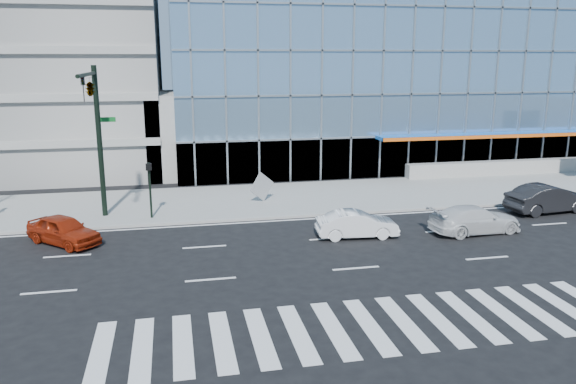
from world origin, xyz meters
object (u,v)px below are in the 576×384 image
(ped_signal_post, at_px, (150,182))
(white_sedan, at_px, (357,224))
(white_suv, at_px, (475,219))
(tilted_panel, at_px, (262,187))
(traffic_signal, at_px, (93,106))
(red_sedan, at_px, (63,230))
(dark_sedan, at_px, (548,199))

(ped_signal_post, relative_size, white_sedan, 0.76)
(white_suv, bearing_deg, tilted_panel, 46.19)
(ped_signal_post, bearing_deg, tilted_panel, 19.87)
(tilted_panel, bearing_deg, traffic_signal, 165.85)
(ped_signal_post, xyz_separation_m, white_sedan, (9.86, -4.96, -1.49))
(ped_signal_post, distance_m, white_sedan, 11.14)
(white_suv, relative_size, red_sedan, 1.19)
(traffic_signal, xyz_separation_m, tilted_panel, (8.86, 2.68, -5.10))
(white_sedan, xyz_separation_m, dark_sedan, (12.00, 2.13, 0.14))
(white_suv, distance_m, white_sedan, 6.02)
(white_suv, xyz_separation_m, red_sedan, (-19.77, 2.31, -0.01))
(white_sedan, bearing_deg, dark_sedan, -75.31)
(traffic_signal, distance_m, white_sedan, 14.29)
(traffic_signal, height_order, white_suv, traffic_signal)
(traffic_signal, bearing_deg, ped_signal_post, 8.52)
(white_suv, bearing_deg, traffic_signal, 69.95)
(white_suv, xyz_separation_m, dark_sedan, (6.00, 2.61, 0.11))
(traffic_signal, distance_m, dark_sedan, 25.07)
(white_suv, height_order, tilted_panel, tilted_panel)
(red_sedan, bearing_deg, tilted_panel, -18.72)
(white_suv, relative_size, tilted_panel, 3.60)
(ped_signal_post, relative_size, dark_sedan, 0.62)
(ped_signal_post, bearing_deg, white_sedan, -26.68)
(ped_signal_post, xyz_separation_m, tilted_panel, (6.37, 2.30, -1.08))
(traffic_signal, xyz_separation_m, dark_sedan, (24.36, -2.46, -5.37))
(white_sedan, bearing_deg, white_suv, -89.99)
(dark_sedan, xyz_separation_m, tilted_panel, (-15.50, 5.13, 0.27))
(dark_sedan, height_order, tilted_panel, tilted_panel)
(ped_signal_post, distance_m, dark_sedan, 22.09)
(traffic_signal, xyz_separation_m, white_sedan, (12.36, -4.58, -5.51))
(white_suv, relative_size, dark_sedan, 0.97)
(white_suv, xyz_separation_m, tilted_panel, (-9.50, 7.74, 0.38))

